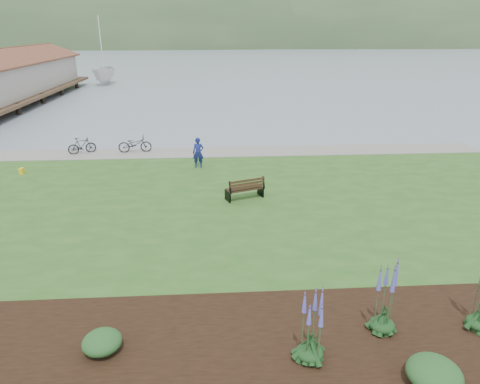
% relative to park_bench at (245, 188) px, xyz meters
% --- Properties ---
extents(ground, '(600.00, 600.00, 0.00)m').
position_rel_park_bench_xyz_m(ground, '(-2.28, 0.60, -0.90)').
color(ground, gray).
rests_on(ground, ground).
extents(lawn, '(34.00, 20.00, 0.40)m').
position_rel_park_bench_xyz_m(lawn, '(-2.28, -1.40, -0.70)').
color(lawn, '#2C5B20').
rests_on(lawn, ground).
extents(shoreline_path, '(34.00, 2.20, 0.03)m').
position_rel_park_bench_xyz_m(shoreline_path, '(-2.28, 7.50, -0.48)').
color(shoreline_path, gray).
rests_on(shoreline_path, lawn).
extents(garden_bed, '(24.00, 4.40, 0.04)m').
position_rel_park_bench_xyz_m(garden_bed, '(0.72, -9.20, -0.48)').
color(garden_bed, black).
rests_on(garden_bed, lawn).
extents(far_hillside, '(580.00, 80.00, 38.00)m').
position_rel_park_bench_xyz_m(far_hillside, '(17.72, 170.60, -0.90)').
color(far_hillside, '#35522E').
rests_on(far_hillside, ground).
extents(pier_pavilion, '(8.00, 36.00, 5.40)m').
position_rel_park_bench_xyz_m(pier_pavilion, '(-22.28, 28.12, 1.74)').
color(pier_pavilion, '#4C3826').
rests_on(pier_pavilion, ground).
extents(park_bench, '(1.75, 1.18, 1.01)m').
position_rel_park_bench_xyz_m(park_bench, '(0.00, 0.00, 0.00)').
color(park_bench, black).
rests_on(park_bench, lawn).
extents(person, '(0.72, 0.53, 1.89)m').
position_rel_park_bench_xyz_m(person, '(-2.13, 4.63, 0.44)').
color(person, navy).
rests_on(person, lawn).
extents(bicycle_a, '(0.82, 1.98, 1.01)m').
position_rel_park_bench_xyz_m(bicycle_a, '(-5.96, 7.80, 0.01)').
color(bicycle_a, black).
rests_on(bicycle_a, lawn).
extents(bicycle_b, '(1.05, 1.64, 0.96)m').
position_rel_park_bench_xyz_m(bicycle_b, '(-9.02, 7.73, -0.02)').
color(bicycle_b, black).
rests_on(bicycle_b, lawn).
extents(sailboat, '(10.73, 10.92, 28.00)m').
position_rel_park_bench_xyz_m(sailboat, '(-15.93, 44.04, -0.90)').
color(sailboat, silver).
rests_on(sailboat, ground).
extents(pannier, '(0.20, 0.29, 0.30)m').
position_rel_park_bench_xyz_m(pannier, '(-11.06, 4.14, -0.35)').
color(pannier, yellow).
rests_on(pannier, lawn).
extents(echium_0, '(0.62, 0.62, 1.98)m').
position_rel_park_bench_xyz_m(echium_0, '(0.70, -9.64, 0.38)').
color(echium_0, '#143918').
rests_on(echium_0, garden_bed).
extents(echium_1, '(0.62, 0.62, 2.20)m').
position_rel_park_bench_xyz_m(echium_1, '(2.67, -8.82, 0.44)').
color(echium_1, '#143918').
rests_on(echium_1, garden_bed).
extents(shrub_0, '(0.91, 0.91, 0.45)m').
position_rel_park_bench_xyz_m(shrub_0, '(-3.98, -9.09, -0.23)').
color(shrub_0, '#1E4C21').
rests_on(shrub_0, garden_bed).
extents(shrub_1, '(1.13, 1.13, 0.56)m').
position_rel_park_bench_xyz_m(shrub_1, '(3.08, -10.56, -0.18)').
color(shrub_1, '#1E4C21').
rests_on(shrub_1, garden_bed).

